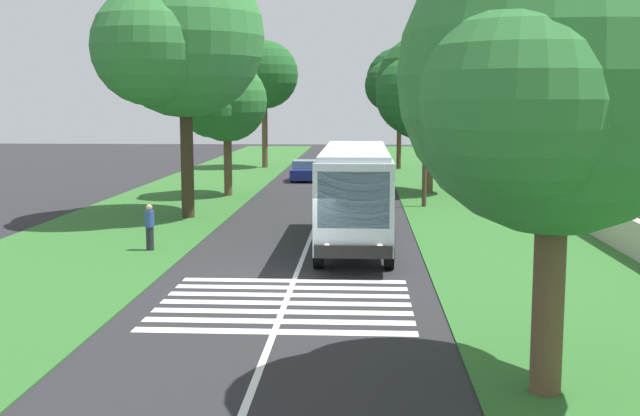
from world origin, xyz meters
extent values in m
plane|color=#262628|center=(0.00, 0.00, 0.00)|extent=(160.00, 160.00, 0.00)
cube|color=#2D6628|center=(15.00, 8.20, 0.02)|extent=(120.00, 8.00, 0.04)
cube|color=#2D6628|center=(15.00, -8.20, 0.02)|extent=(120.00, 8.00, 0.04)
cube|color=silver|center=(15.00, 0.00, 0.00)|extent=(110.00, 0.16, 0.01)
cube|color=silver|center=(6.09, -1.80, 2.10)|extent=(11.00, 2.50, 2.90)
cube|color=slate|center=(6.39, -1.80, 2.62)|extent=(9.68, 2.54, 0.85)
cube|color=slate|center=(0.63, -1.80, 2.45)|extent=(0.08, 2.20, 1.74)
cube|color=#1E4C9E|center=(6.09, -1.80, 1.10)|extent=(10.78, 2.53, 0.36)
cube|color=silver|center=(6.09, -1.80, 3.64)|extent=(10.56, 2.30, 0.18)
cube|color=black|center=(0.51, -1.80, 0.87)|extent=(0.16, 2.40, 0.40)
sphere|color=#F2EDCC|center=(0.57, -1.00, 1.00)|extent=(0.24, 0.24, 0.24)
sphere|color=#F2EDCC|center=(0.57, -2.60, 1.00)|extent=(0.24, 0.24, 0.24)
cylinder|color=black|center=(2.19, -0.65, 0.55)|extent=(1.10, 0.32, 1.10)
cylinder|color=black|center=(9.59, -0.65, 0.55)|extent=(1.10, 0.32, 1.10)
cylinder|color=black|center=(2.19, -2.95, 0.55)|extent=(1.10, 0.32, 1.10)
cylinder|color=black|center=(9.59, -2.95, 0.55)|extent=(1.10, 0.32, 1.10)
cube|color=silver|center=(-5.15, 0.00, 0.00)|extent=(0.45, 6.80, 0.01)
cube|color=silver|center=(-4.25, 0.00, 0.00)|extent=(0.45, 6.80, 0.01)
cube|color=silver|center=(-3.35, 0.00, 0.00)|extent=(0.45, 6.80, 0.01)
cube|color=silver|center=(-2.45, 0.00, 0.00)|extent=(0.45, 6.80, 0.01)
cube|color=silver|center=(-1.55, 0.00, 0.00)|extent=(0.45, 6.80, 0.01)
cube|color=silver|center=(-0.65, 0.00, 0.00)|extent=(0.45, 6.80, 0.01)
cube|color=silver|center=(0.25, 0.00, 0.00)|extent=(0.45, 6.80, 0.01)
cube|color=#145933|center=(26.23, -1.81, 0.53)|extent=(4.30, 1.75, 0.70)
cube|color=slate|center=(26.13, -1.81, 1.15)|extent=(2.00, 1.61, 0.55)
cylinder|color=black|center=(24.88, -1.03, 0.32)|extent=(0.64, 0.22, 0.64)
cylinder|color=black|center=(27.58, -1.03, 0.32)|extent=(0.64, 0.22, 0.64)
cylinder|color=black|center=(24.88, -2.59, 0.32)|extent=(0.64, 0.22, 0.64)
cylinder|color=black|center=(27.58, -2.59, 0.32)|extent=(0.64, 0.22, 0.64)
cube|color=navy|center=(31.53, 1.93, 0.53)|extent=(4.30, 1.75, 0.70)
cube|color=slate|center=(31.43, 1.93, 1.15)|extent=(2.00, 1.61, 0.55)
cylinder|color=black|center=(30.18, 2.71, 0.32)|extent=(0.64, 0.22, 0.64)
cylinder|color=black|center=(32.88, 2.71, 0.32)|extent=(0.64, 0.22, 0.64)
cylinder|color=black|center=(30.18, 1.15, 0.32)|extent=(0.64, 0.22, 0.64)
cylinder|color=black|center=(32.88, 1.15, 0.32)|extent=(0.64, 0.22, 0.64)
cube|color=#B21E1E|center=(41.04, -1.51, 0.53)|extent=(4.30, 1.75, 0.70)
cube|color=slate|center=(40.94, -1.51, 1.15)|extent=(2.00, 1.61, 0.55)
cylinder|color=black|center=(39.69, -0.73, 0.32)|extent=(0.64, 0.22, 0.64)
cylinder|color=black|center=(42.39, -0.73, 0.32)|extent=(0.64, 0.22, 0.64)
cylinder|color=black|center=(39.69, -2.29, 0.32)|extent=(0.64, 0.22, 0.64)
cylinder|color=black|center=(42.39, -2.29, 0.32)|extent=(0.64, 0.22, 0.64)
cylinder|color=brown|center=(22.05, 5.72, 2.12)|extent=(0.47, 0.47, 4.16)
sphere|color=#286B2D|center=(22.05, 5.72, 5.48)|extent=(4.65, 4.65, 4.65)
sphere|color=#286B2D|center=(23.44, 5.72, 5.13)|extent=(3.11, 3.11, 3.11)
sphere|color=#286B2D|center=(20.88, 6.41, 5.13)|extent=(3.38, 3.38, 3.38)
cylinder|color=#3D2D1E|center=(13.15, 6.10, 3.20)|extent=(0.59, 0.59, 6.31)
sphere|color=#337A38|center=(13.15, 6.10, 8.38)|extent=(7.38, 7.38, 7.38)
sphere|color=#337A38|center=(15.36, 6.10, 7.83)|extent=(5.38, 5.38, 5.38)
sphere|color=#337A38|center=(11.30, 7.21, 7.83)|extent=(5.17, 5.17, 5.17)
cylinder|color=brown|center=(42.16, 6.04, 3.10)|extent=(0.48, 0.48, 6.12)
sphere|color=#1E5623|center=(42.16, 6.04, 7.71)|extent=(5.60, 5.60, 5.60)
sphere|color=#1E5623|center=(43.84, 6.04, 7.29)|extent=(3.26, 3.26, 3.26)
sphere|color=#1E5623|center=(40.76, 6.88, 7.29)|extent=(3.21, 3.21, 3.21)
cylinder|color=#4C3826|center=(41.42, -5.05, 2.85)|extent=(0.38, 0.38, 5.61)
sphere|color=#19471E|center=(41.42, -5.05, 7.15)|extent=(5.43, 5.43, 5.43)
sphere|color=#19471E|center=(43.05, -5.05, 6.74)|extent=(3.01, 3.01, 3.01)
sphere|color=#19471E|center=(40.06, -4.24, 6.74)|extent=(4.03, 4.03, 4.03)
cylinder|color=brown|center=(-8.87, -5.48, 2.17)|extent=(0.58, 0.58, 4.25)
sphere|color=#337A38|center=(-8.87, -5.48, 5.85)|extent=(5.66, 5.66, 5.66)
sphere|color=#337A38|center=(-7.17, -5.48, 5.43)|extent=(3.75, 3.75, 3.75)
sphere|color=#337A38|center=(-10.29, -4.63, 5.43)|extent=(3.36, 3.36, 3.36)
cylinder|color=brown|center=(23.95, -6.04, 2.28)|extent=(0.51, 0.51, 4.48)
sphere|color=#1E5623|center=(23.95, -6.04, 6.30)|extent=(6.47, 6.47, 6.47)
sphere|color=#1E5623|center=(25.89, -6.04, 5.81)|extent=(3.72, 3.72, 3.72)
sphere|color=#1E5623|center=(22.33, -5.07, 5.81)|extent=(4.55, 4.55, 4.55)
cylinder|color=#473828|center=(17.70, -5.29, 4.38)|extent=(0.24, 0.24, 8.68)
cube|color=#3D3326|center=(17.70, -5.29, 8.12)|extent=(0.12, 1.40, 0.12)
cube|color=#B2A893|center=(20.00, -11.60, 0.69)|extent=(70.00, 0.40, 1.31)
cylinder|color=#26262D|center=(4.81, 5.67, 0.46)|extent=(0.28, 0.28, 0.85)
cylinder|color=#334C99|center=(4.81, 5.67, 1.19)|extent=(0.34, 0.34, 0.60)
sphere|color=tan|center=(4.81, 5.67, 1.61)|extent=(0.24, 0.24, 0.24)
camera|label=1|loc=(-23.14, -2.05, 5.37)|focal=44.21mm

